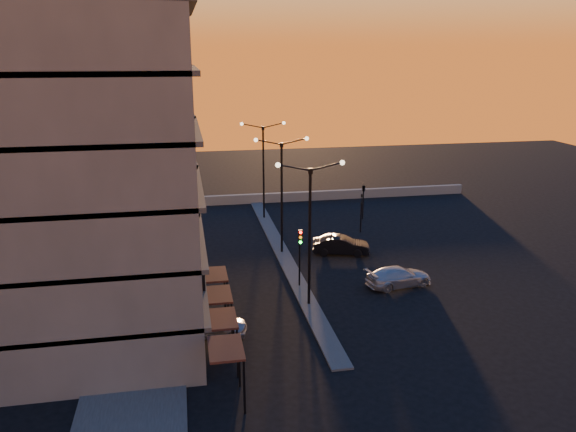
# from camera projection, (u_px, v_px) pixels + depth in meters

# --- Properties ---
(ground) EXTENTS (120.00, 120.00, 0.00)m
(ground) POSITION_uv_depth(u_px,v_px,m) (309.00, 305.00, 36.58)
(ground) COLOR black
(ground) RESTS_ON ground
(sidewalk_west) EXTENTS (5.00, 40.00, 0.12)m
(sidewalk_west) POSITION_uv_depth(u_px,v_px,m) (147.00, 292.00, 38.46)
(sidewalk_west) COLOR #454643
(sidewalk_west) RESTS_ON ground
(median) EXTENTS (1.20, 36.00, 0.12)m
(median) POSITION_uv_depth(u_px,v_px,m) (282.00, 252.00, 45.99)
(median) COLOR #454643
(median) RESTS_ON ground
(parapet) EXTENTS (44.00, 0.50, 1.00)m
(parapet) POSITION_uv_depth(u_px,v_px,m) (274.00, 198.00, 61.30)
(parapet) COLOR gray
(parapet) RESTS_ON ground
(building) EXTENTS (14.35, 17.08, 25.00)m
(building) POSITION_uv_depth(u_px,v_px,m) (62.00, 127.00, 30.74)
(building) COLOR #666259
(building) RESTS_ON ground
(streetlamp_near) EXTENTS (4.32, 0.32, 9.51)m
(streetlamp_near) POSITION_uv_depth(u_px,v_px,m) (310.00, 223.00, 35.00)
(streetlamp_near) COLOR black
(streetlamp_near) RESTS_ON ground
(streetlamp_mid) EXTENTS (4.32, 0.32, 9.51)m
(streetlamp_mid) POSITION_uv_depth(u_px,v_px,m) (282.00, 186.00, 44.42)
(streetlamp_mid) COLOR black
(streetlamp_mid) RESTS_ON ground
(streetlamp_far) EXTENTS (4.32, 0.32, 9.51)m
(streetlamp_far) POSITION_uv_depth(u_px,v_px,m) (263.00, 163.00, 53.84)
(streetlamp_far) COLOR black
(streetlamp_far) RESTS_ON ground
(traffic_light_main) EXTENTS (0.28, 0.44, 4.25)m
(traffic_light_main) POSITION_uv_depth(u_px,v_px,m) (300.00, 249.00, 38.47)
(traffic_light_main) COLOR black
(traffic_light_main) RESTS_ON ground
(signal_east_a) EXTENTS (0.13, 0.16, 3.60)m
(signal_east_a) POSITION_uv_depth(u_px,v_px,m) (361.00, 212.00, 50.66)
(signal_east_a) COLOR black
(signal_east_a) RESTS_ON ground
(signal_east_b) EXTENTS (0.42, 1.99, 3.60)m
(signal_east_b) POSITION_uv_depth(u_px,v_px,m) (364.00, 188.00, 54.36)
(signal_east_b) COLOR black
(signal_east_b) RESTS_ON ground
(car_hatchback) EXTENTS (4.42, 2.35, 1.43)m
(car_hatchback) POSITION_uv_depth(u_px,v_px,m) (211.00, 325.00, 32.42)
(car_hatchback) COLOR #A7A9AF
(car_hatchback) RESTS_ON ground
(car_sedan) EXTENTS (4.84, 2.70, 1.51)m
(car_sedan) POSITION_uv_depth(u_px,v_px,m) (341.00, 245.00, 45.53)
(car_sedan) COLOR black
(car_sedan) RESTS_ON ground
(car_wagon) EXTENTS (5.00, 2.69, 1.38)m
(car_wagon) POSITION_uv_depth(u_px,v_px,m) (399.00, 277.00, 39.39)
(car_wagon) COLOR silver
(car_wagon) RESTS_ON ground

